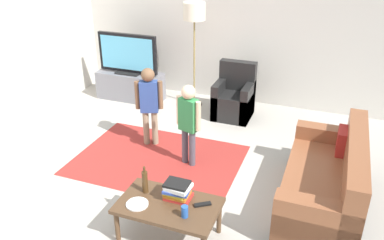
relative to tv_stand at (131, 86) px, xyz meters
name	(u,v)px	position (x,y,z in m)	size (l,w,h in m)	color
ground	(175,188)	(1.84, -2.30, -0.24)	(7.80, 7.80, 0.00)	#B2ADA3
wall_back	(242,25)	(1.84, 0.70, 1.11)	(6.00, 0.12, 2.70)	silver
area_rug	(158,160)	(1.37, -1.78, -0.24)	(2.20, 1.60, 0.01)	#9E2D28
tv_stand	(131,86)	(0.00, 0.00, 0.00)	(1.20, 0.44, 0.50)	slate
tv	(128,54)	(0.00, -0.02, 0.60)	(1.10, 0.28, 0.71)	black
couch	(329,184)	(3.58, -1.99, 0.05)	(0.80, 1.80, 0.86)	brown
armchair	(234,99)	(1.96, -0.04, 0.05)	(0.60, 0.60, 0.90)	black
floor_lamp	(194,17)	(1.18, 0.15, 1.30)	(0.36, 0.36, 1.78)	#262626
child_near_tv	(149,100)	(1.09, -1.40, 0.45)	(0.37, 0.22, 1.16)	gray
child_center	(188,118)	(1.80, -1.71, 0.43)	(0.36, 0.20, 1.12)	#4C4C59
coffee_table	(169,208)	(2.12, -3.10, 0.13)	(1.00, 0.60, 0.42)	#513823
book_stack	(178,191)	(2.17, -2.98, 0.27)	(0.27, 0.23, 0.19)	red
bottle	(145,182)	(1.82, -3.00, 0.30)	(0.06, 0.06, 0.30)	#4C3319
tv_remote	(203,204)	(2.44, -3.00, 0.19)	(0.17, 0.05, 0.02)	black
soda_can	(185,212)	(2.34, -3.22, 0.24)	(0.07, 0.07, 0.12)	#2659B2
plate	(137,204)	(1.84, -3.22, 0.18)	(0.22, 0.22, 0.02)	white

